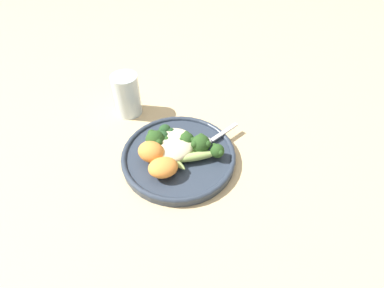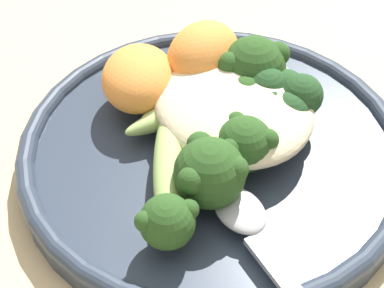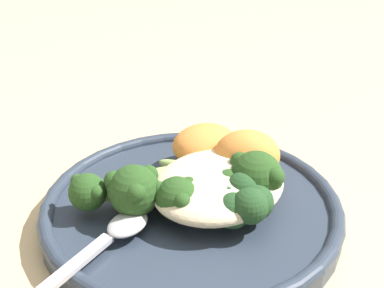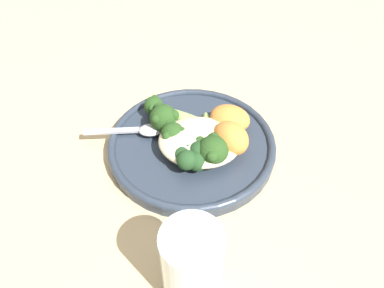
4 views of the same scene
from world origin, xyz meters
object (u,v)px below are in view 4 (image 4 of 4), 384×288
at_px(broccoli_stalk_4, 212,147).
at_px(water_glass, 192,265).
at_px(plate, 190,144).
at_px(broccoli_stalk_2, 178,133).
at_px(sweet_potato_chunk_0, 230,118).
at_px(kale_tuft, 191,156).
at_px(quinoa_mound, 200,141).
at_px(spoon, 141,129).
at_px(broccoli_stalk_0, 168,112).
at_px(sweet_potato_chunk_1, 231,138).
at_px(broccoli_stalk_3, 202,141).
at_px(broccoli_stalk_1, 167,118).

distance_m(broccoli_stalk_4, water_glass, 0.17).
distance_m(plate, broccoli_stalk_2, 0.03).
height_order(sweet_potato_chunk_0, kale_tuft, sweet_potato_chunk_0).
relative_size(quinoa_mound, spoon, 0.97).
xyz_separation_m(broccoli_stalk_0, sweet_potato_chunk_1, (-0.09, 0.06, 0.01)).
relative_size(broccoli_stalk_3, kale_tuft, 1.62).
bearing_deg(water_glass, broccoli_stalk_2, -78.36).
xyz_separation_m(broccoli_stalk_3, sweet_potato_chunk_0, (-0.04, -0.05, 0.00)).
bearing_deg(broccoli_stalk_1, broccoli_stalk_3, 146.08).
xyz_separation_m(quinoa_mound, water_glass, (-0.01, 0.19, 0.02)).
distance_m(broccoli_stalk_3, sweet_potato_chunk_1, 0.04).
xyz_separation_m(broccoli_stalk_0, broccoli_stalk_2, (-0.02, 0.05, 0.00)).
xyz_separation_m(broccoli_stalk_4, sweet_potato_chunk_0, (-0.02, -0.06, -0.00)).
bearing_deg(spoon, quinoa_mound, 153.42).
height_order(sweet_potato_chunk_1, water_glass, water_glass).
height_order(quinoa_mound, broccoli_stalk_0, same).
bearing_deg(broccoli_stalk_1, sweet_potato_chunk_1, 159.01).
height_order(broccoli_stalk_4, sweet_potato_chunk_0, broccoli_stalk_4).
bearing_deg(water_glass, plate, -83.00).
distance_m(quinoa_mound, kale_tuft, 0.03).
height_order(sweet_potato_chunk_0, spoon, sweet_potato_chunk_0).
height_order(plate, sweet_potato_chunk_0, sweet_potato_chunk_0).
xyz_separation_m(broccoli_stalk_0, broccoli_stalk_1, (-0.00, 0.02, 0.01)).
relative_size(broccoli_stalk_2, spoon, 0.73).
relative_size(broccoli_stalk_4, sweet_potato_chunk_0, 1.91).
bearing_deg(broccoli_stalk_0, plate, 150.90).
bearing_deg(plate, kale_tuft, 98.63).
distance_m(broccoli_stalk_3, sweet_potato_chunk_0, 0.06).
xyz_separation_m(broccoli_stalk_1, broccoli_stalk_4, (-0.07, 0.05, -0.00)).
distance_m(broccoli_stalk_2, broccoli_stalk_4, 0.06).
distance_m(quinoa_mound, sweet_potato_chunk_1, 0.04).
xyz_separation_m(broccoli_stalk_0, sweet_potato_chunk_0, (-0.09, 0.01, 0.00)).
bearing_deg(water_glass, sweet_potato_chunk_0, -97.15).
bearing_deg(broccoli_stalk_4, broccoli_stalk_1, -137.06).
height_order(quinoa_mound, sweet_potato_chunk_1, sweet_potato_chunk_1).
relative_size(broccoli_stalk_2, sweet_potato_chunk_0, 1.46).
bearing_deg(broccoli_stalk_4, broccoli_stalk_2, -129.42).
distance_m(plate, kale_tuft, 0.05).
xyz_separation_m(broccoli_stalk_1, water_glass, (-0.06, 0.22, 0.01)).
bearing_deg(plate, water_glass, 97.00).
distance_m(broccoli_stalk_3, broccoli_stalk_4, 0.02).
relative_size(broccoli_stalk_0, broccoli_stalk_4, 0.94).
bearing_deg(water_glass, quinoa_mound, -86.94).
bearing_deg(broccoli_stalk_2, kale_tuft, 86.02).
height_order(broccoli_stalk_1, broccoli_stalk_3, broccoli_stalk_1).
xyz_separation_m(plate, broccoli_stalk_2, (0.02, 0.00, 0.03)).
distance_m(broccoli_stalk_1, kale_tuft, 0.08).
bearing_deg(sweet_potato_chunk_0, sweet_potato_chunk_1, 93.10).
relative_size(quinoa_mound, sweet_potato_chunk_1, 2.06).
height_order(broccoli_stalk_3, kale_tuft, kale_tuft).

